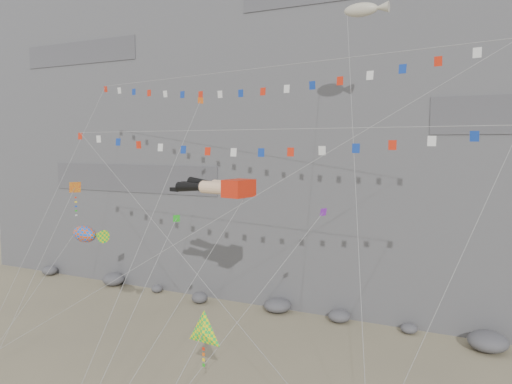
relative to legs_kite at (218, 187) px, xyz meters
The scene contains 12 objects.
cliff 29.65m from the legs_kite, 91.52° to the left, with size 80.00×28.00×50.00m, color slate.
talus_boulders 17.10m from the legs_kite, 93.42° to the left, with size 60.00×3.00×1.20m, color #5D5C61, non-canonical shape.
legs_kite is the anchor object (origin of this frame).
flag_banner_upper 8.98m from the legs_kite, 71.18° to the left, with size 34.35×14.64×29.07m.
flag_banner_lower 4.83m from the legs_kite, 17.58° to the right, with size 31.41×7.82×20.30m.
harlequin_kite 11.33m from the legs_kite, 167.84° to the right, with size 3.22×7.13×14.09m.
fish_windsock 10.67m from the legs_kite, 162.25° to the right, with size 6.37×7.16×11.73m.
delta_kite 11.07m from the legs_kite, 65.36° to the right, with size 2.49×5.97×7.91m.
blimp_windsock 15.81m from the legs_kite, 33.37° to the left, with size 6.14×13.61×28.50m.
small_kite_a 7.02m from the legs_kite, 142.36° to the left, with size 0.99×15.28×24.04m.
small_kite_b 7.78m from the legs_kite, ahead, with size 7.04×10.51×16.45m.
small_kite_c 4.37m from the legs_kite, 106.39° to the right, with size 1.01×9.69×14.22m.
Camera 1 is at (18.36, -24.80, 15.73)m, focal length 35.00 mm.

